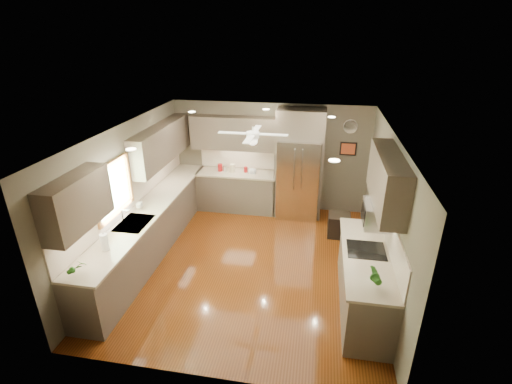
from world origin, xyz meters
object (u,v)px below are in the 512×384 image
(canister_a, at_px, (220,168))
(canister_b, at_px, (225,168))
(soap_bottle, at_px, (140,204))
(potted_plant_left, at_px, (77,267))
(potted_plant_right, at_px, (375,276))
(canister_c, at_px, (232,168))
(microwave, at_px, (378,214))
(canister_d, at_px, (246,170))
(bowl, at_px, (252,173))
(refrigerator, at_px, (299,166))
(paper_towel, at_px, (104,242))
(stool, at_px, (339,225))

(canister_a, bearing_deg, canister_b, -0.88)
(soap_bottle, xyz_separation_m, potted_plant_left, (0.11, -2.05, 0.06))
(canister_a, bearing_deg, potted_plant_left, -101.04)
(potted_plant_right, bearing_deg, canister_c, 126.44)
(canister_b, relative_size, microwave, 0.28)
(canister_d, bearing_deg, canister_c, -172.20)
(potted_plant_left, bearing_deg, bowl, 69.11)
(canister_c, bearing_deg, refrigerator, -1.54)
(potted_plant_right, xyz_separation_m, microwave, (0.10, 0.98, 0.39))
(potted_plant_right, distance_m, microwave, 1.06)
(soap_bottle, relative_size, refrigerator, 0.07)
(canister_c, height_order, canister_d, canister_c)
(soap_bottle, xyz_separation_m, bowl, (1.71, 2.13, -0.06))
(refrigerator, height_order, paper_towel, refrigerator)
(paper_towel, bearing_deg, canister_d, 68.54)
(refrigerator, bearing_deg, potted_plant_right, -71.64)
(canister_a, bearing_deg, stool, -17.73)
(canister_d, xyz_separation_m, bowl, (0.17, -0.07, -0.04))
(soap_bottle, xyz_separation_m, potted_plant_right, (3.99, -1.57, 0.06))
(potted_plant_left, bearing_deg, paper_towel, 89.13)
(potted_plant_left, height_order, bowl, potted_plant_left)
(canister_d, xyz_separation_m, potted_plant_left, (-1.43, -4.26, 0.09))
(canister_c, height_order, microwave, microwave)
(soap_bottle, bearing_deg, refrigerator, 37.52)
(canister_d, height_order, potted_plant_left, potted_plant_left)
(canister_b, xyz_separation_m, bowl, (0.65, -0.04, -0.05))
(canister_d, relative_size, potted_plant_right, 0.44)
(canister_b, bearing_deg, soap_bottle, -115.96)
(refrigerator, distance_m, paper_towel, 4.41)
(canister_d, bearing_deg, canister_b, -176.58)
(soap_bottle, relative_size, bowl, 0.89)
(potted_plant_left, distance_m, bowl, 4.48)
(canister_a, distance_m, potted_plant_right, 4.84)
(potted_plant_right, xyz_separation_m, refrigerator, (-1.23, 3.69, 0.10))
(canister_c, xyz_separation_m, soap_bottle, (-1.23, -2.17, -0.00))
(canister_c, distance_m, paper_towel, 3.74)
(canister_d, bearing_deg, paper_towel, -111.46)
(bowl, bearing_deg, refrigerator, -0.52)
(bowl, xyz_separation_m, microwave, (2.38, -2.72, 0.52))
(canister_a, xyz_separation_m, paper_towel, (-0.82, -3.58, 0.06))
(potted_plant_left, xyz_separation_m, stool, (3.58, 3.35, -0.85))
(canister_a, relative_size, paper_towel, 0.62)
(paper_towel, bearing_deg, canister_b, 75.31)
(canister_a, bearing_deg, canister_c, -2.91)
(bowl, height_order, stool, bowl)
(potted_plant_left, bearing_deg, stool, 43.10)
(canister_b, distance_m, stool, 2.88)
(canister_d, distance_m, potted_plant_left, 4.49)
(potted_plant_right, distance_m, paper_towel, 3.87)
(microwave, bearing_deg, canister_b, 137.66)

